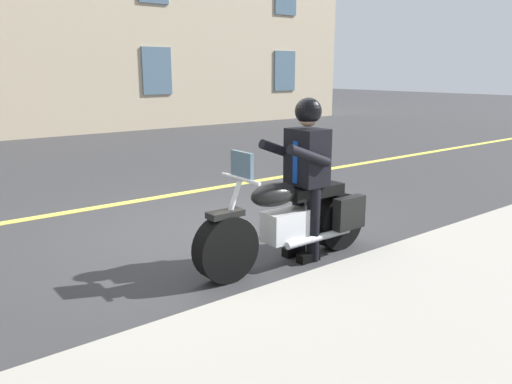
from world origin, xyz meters
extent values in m
plane|color=#333335|center=(0.00, 0.00, 0.00)|extent=(80.00, 80.00, 0.00)
cube|color=#E5DB4C|center=(0.00, -2.00, 0.01)|extent=(60.00, 0.16, 0.01)
cylinder|color=black|center=(0.71, 1.42, 0.33)|extent=(0.66, 0.20, 0.66)
cylinder|color=black|center=(-0.84, 1.43, 0.33)|extent=(0.66, 0.20, 0.66)
cube|color=silver|center=(-0.09, 1.42, 0.42)|extent=(0.56, 0.28, 0.32)
ellipsoid|color=black|center=(0.11, 1.42, 0.78)|extent=(0.56, 0.28, 0.24)
cube|color=black|center=(-0.44, 1.42, 0.74)|extent=(0.70, 0.28, 0.12)
cube|color=black|center=(-0.78, 1.65, 0.48)|extent=(0.40, 0.12, 0.36)
cube|color=black|center=(-0.79, 1.21, 0.48)|extent=(0.40, 0.12, 0.36)
cylinder|color=silver|center=(0.69, 1.42, 0.60)|extent=(0.35, 0.05, 0.76)
cylinder|color=silver|center=(0.53, 1.42, 1.00)|extent=(0.04, 0.60, 0.04)
cube|color=black|center=(0.71, 1.42, 0.68)|extent=(0.36, 0.16, 0.06)
cylinder|color=silver|center=(-0.38, 1.58, 0.26)|extent=(0.90, 0.09, 0.08)
cube|color=slate|center=(0.51, 1.42, 1.12)|extent=(0.04, 0.32, 0.28)
cylinder|color=black|center=(-0.33, 1.54, 0.42)|extent=(0.14, 0.14, 0.84)
cube|color=black|center=(-0.27, 1.54, 0.05)|extent=(0.26, 0.11, 0.10)
cylinder|color=black|center=(-0.34, 1.30, 0.42)|extent=(0.14, 0.14, 0.84)
cube|color=black|center=(-0.28, 1.30, 0.05)|extent=(0.26, 0.11, 0.10)
cube|color=black|center=(-0.34, 1.42, 1.12)|extent=(0.32, 0.40, 0.60)
cube|color=navy|center=(-0.18, 1.42, 1.08)|extent=(0.02, 0.07, 0.44)
cylinder|color=black|center=(-0.15, 1.64, 1.18)|extent=(0.55, 0.10, 0.28)
cylinder|color=black|center=(-0.16, 1.20, 1.18)|extent=(0.55, 0.10, 0.28)
sphere|color=tan|center=(-0.34, 1.42, 1.55)|extent=(0.22, 0.22, 0.22)
sphere|color=black|center=(-0.34, 1.42, 1.60)|extent=(0.28, 0.28, 0.28)
cube|color=slate|center=(-10.82, -10.97, 2.00)|extent=(1.10, 0.06, 1.60)
cube|color=slate|center=(-4.97, -10.97, 2.00)|extent=(1.10, 0.06, 1.60)
camera|label=1|loc=(3.32, 5.24, 2.01)|focal=35.40mm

